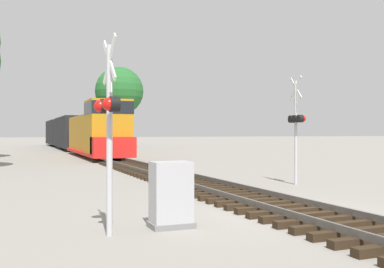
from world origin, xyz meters
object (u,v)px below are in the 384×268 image
(freight_train, at_px, (72,133))
(crossing_signal_far, at_px, (296,122))
(crossing_signal_near, at_px, (108,117))
(relay_cabinet, at_px, (171,195))
(tree_deep_background, at_px, (119,91))

(freight_train, relative_size, crossing_signal_far, 11.27)
(crossing_signal_far, bearing_deg, crossing_signal_near, 131.21)
(relay_cabinet, bearing_deg, crossing_signal_far, 38.42)
(crossing_signal_near, xyz_separation_m, crossing_signal_far, (8.67, 6.06, 0.10))
(crossing_signal_far, height_order, relay_cabinet, crossing_signal_far)
(crossing_signal_near, relative_size, relay_cabinet, 2.77)
(crossing_signal_near, xyz_separation_m, tree_deep_background, (11.69, 51.36, 5.30))
(crossing_signal_far, bearing_deg, relay_cabinet, 134.67)
(crossing_signal_near, height_order, relay_cabinet, crossing_signal_near)
(crossing_signal_far, xyz_separation_m, tree_deep_background, (3.02, 45.30, 5.20))
(crossing_signal_near, distance_m, relay_cabinet, 2.22)
(crossing_signal_near, height_order, tree_deep_background, tree_deep_background)
(crossing_signal_far, bearing_deg, tree_deep_background, 2.43)
(freight_train, bearing_deg, crossing_signal_near, -95.99)
(freight_train, height_order, tree_deep_background, tree_deep_background)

